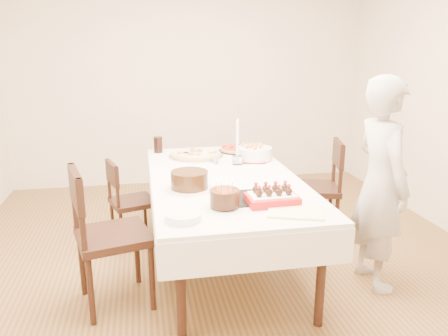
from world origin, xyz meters
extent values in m
plane|color=brown|center=(0.00, 0.00, 0.00)|extent=(5.00, 5.00, 0.00)
cube|color=beige|center=(0.00, 2.50, 1.35)|extent=(4.50, 0.04, 2.70)
cube|color=silver|center=(-0.01, 0.12, 0.38)|extent=(1.93, 2.42, 0.75)
imported|color=#BBB6B0|center=(1.05, -0.38, 0.78)|extent=(0.38, 0.57, 1.56)
cylinder|color=beige|center=(-0.14, 0.81, 0.77)|extent=(0.61, 0.61, 0.04)
cylinder|color=red|center=(0.28, 0.96, 0.77)|extent=(0.41, 0.41, 0.04)
cube|color=#B21E1E|center=(0.35, 0.54, 0.75)|extent=(0.24, 0.24, 0.01)
cylinder|color=white|center=(0.36, 0.61, 0.81)|extent=(0.40, 0.40, 0.10)
cylinder|color=white|center=(0.18, 0.47, 0.95)|extent=(0.10, 0.10, 0.40)
cylinder|color=black|center=(-0.48, 1.05, 0.83)|extent=(0.10, 0.10, 0.16)
cylinder|color=#311C0C|center=(-0.31, -0.14, 0.82)|extent=(0.37, 0.37, 0.13)
cube|color=black|center=(0.02, -0.41, 0.75)|extent=(0.35, 0.35, 0.01)
cylinder|color=#361C0E|center=(-0.13, -0.55, 0.85)|extent=(0.20, 0.20, 0.17)
cube|color=beige|center=(0.28, -0.73, 0.75)|extent=(0.39, 0.33, 0.03)
cylinder|color=white|center=(-0.41, -0.71, 0.77)|extent=(0.28, 0.28, 0.05)
cylinder|color=white|center=(-0.42, -0.64, 0.75)|extent=(0.20, 0.20, 0.01)
camera|label=1|loc=(-0.63, -3.12, 1.74)|focal=35.00mm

